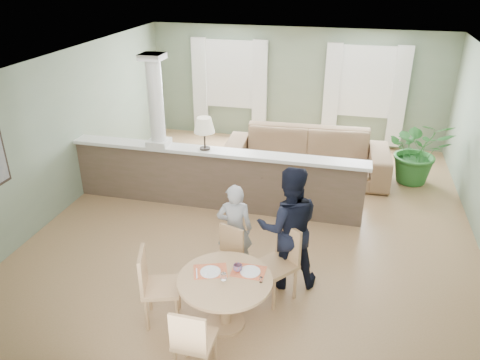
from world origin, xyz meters
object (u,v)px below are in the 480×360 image
(child_person, at_px, (235,229))
(man_person, at_px, (288,227))
(chair_far_man, at_px, (280,259))
(sofa, at_px, (306,155))
(chair_near, at_px, (192,340))
(chair_side, at_px, (155,283))
(dining_table, at_px, (226,288))
(houseplant, at_px, (418,151))
(chair_far_boy, at_px, (227,255))

(child_person, bearing_deg, man_person, 161.58)
(chair_far_man, xyz_separation_m, man_person, (0.05, 0.30, 0.31))
(sofa, relative_size, chair_near, 3.58)
(chair_near, height_order, chair_side, chair_side)
(sofa, xyz_separation_m, dining_table, (-0.44, -4.54, 0.07))
(chair_far_man, bearing_deg, chair_near, -74.50)
(chair_far_man, distance_m, chair_near, 1.71)
(houseplant, xyz_separation_m, chair_side, (-3.46, -4.96, -0.12))
(sofa, relative_size, man_person, 1.88)
(dining_table, height_order, chair_far_man, chair_far_man)
(chair_near, relative_size, chair_side, 0.92)
(chair_far_boy, distance_m, man_person, 0.91)
(chair_near, bearing_deg, sofa, -95.45)
(sofa, relative_size, dining_table, 2.89)
(sofa, height_order, chair_near, sofa)
(chair_far_man, bearing_deg, houseplant, 101.97)
(chair_side, xyz_separation_m, man_person, (1.44, 1.14, 0.32))
(houseplant, distance_m, chair_near, 6.31)
(chair_near, bearing_deg, man_person, -110.40)
(chair_near, distance_m, child_person, 1.96)
(chair_near, xyz_separation_m, child_person, (-0.05, 1.95, 0.18))
(sofa, bearing_deg, child_person, -103.06)
(dining_table, bearing_deg, chair_far_boy, 103.91)
(chair_far_boy, bearing_deg, chair_near, -68.17)
(chair_side, bearing_deg, dining_table, -99.29)
(chair_near, distance_m, chair_side, 1.03)
(chair_far_boy, distance_m, chair_near, 1.61)
(chair_side, distance_m, man_person, 1.87)
(man_person, bearing_deg, dining_table, 45.06)
(dining_table, height_order, chair_far_boy, chair_far_boy)
(sofa, distance_m, chair_far_boy, 3.84)
(chair_far_boy, distance_m, chair_far_man, 0.73)
(chair_far_boy, bearing_deg, man_person, 38.46)
(sofa, xyz_separation_m, houseplant, (2.16, 0.30, 0.19))
(chair_far_man, relative_size, child_person, 0.74)
(chair_far_man, height_order, man_person, man_person)
(chair_far_man, relative_size, chair_near, 1.11)
(dining_table, height_order, child_person, child_person)
(sofa, bearing_deg, dining_table, -98.57)
(chair_near, height_order, child_person, child_person)
(chair_side, relative_size, child_person, 0.73)
(houseplant, height_order, child_person, child_person)
(child_person, height_order, man_person, man_person)
(chair_side, xyz_separation_m, child_person, (0.69, 1.22, 0.13))
(sofa, bearing_deg, man_person, -90.60)
(sofa, height_order, houseplant, houseplant)
(chair_near, xyz_separation_m, man_person, (0.71, 1.87, 0.37))
(dining_table, xyz_separation_m, child_person, (-0.17, 1.10, 0.14))
(chair_far_boy, relative_size, chair_far_man, 0.85)
(chair_side, bearing_deg, houseplant, -52.74)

